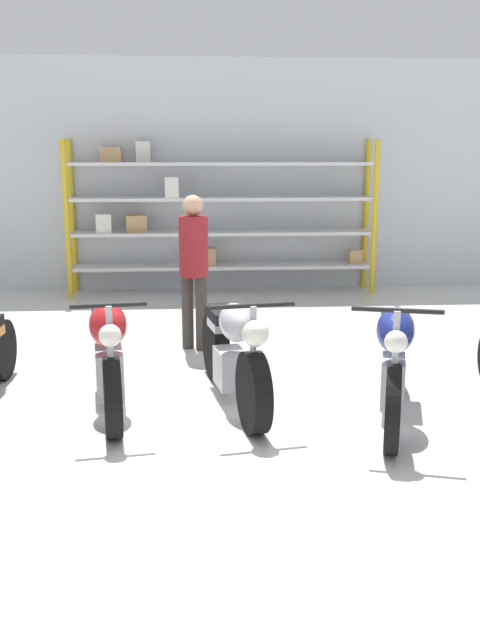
# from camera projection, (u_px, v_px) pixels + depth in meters

# --- Properties ---
(ground_plane) EXTENTS (30.00, 30.00, 0.00)m
(ground_plane) POSITION_uv_depth(u_px,v_px,m) (243.00, 409.00, 6.16)
(ground_plane) COLOR silver
(back_wall) EXTENTS (30.00, 0.08, 3.60)m
(back_wall) POSITION_uv_depth(u_px,v_px,m) (217.00, 176.00, 11.31)
(back_wall) COLOR silver
(back_wall) RESTS_ON ground_plane
(shelving_rack) EXTENTS (4.77, 0.63, 2.36)m
(shelving_rack) POSITION_uv_depth(u_px,v_px,m) (212.00, 214.00, 11.08)
(shelving_rack) COLOR gold
(shelving_rack) RESTS_ON ground_plane
(motorcycle_red) EXTENTS (0.60, 2.09, 1.06)m
(motorcycle_red) POSITION_uv_depth(u_px,v_px,m) (109.00, 354.00, 6.16)
(motorcycle_red) COLOR black
(motorcycle_red) RESTS_ON ground_plane
(motorcycle_silver) EXTENTS (0.70, 2.10, 1.03)m
(motorcycle_silver) POSITION_uv_depth(u_px,v_px,m) (233.00, 352.00, 6.24)
(motorcycle_silver) COLOR black
(motorcycle_silver) RESTS_ON ground_plane
(motorcycle_blue) EXTENTS (0.84, 2.03, 1.08)m
(motorcycle_blue) POSITION_uv_depth(u_px,v_px,m) (394.00, 360.00, 5.85)
(motorcycle_blue) COLOR black
(motorcycle_blue) RESTS_ON ground_plane
(person_browsing) EXTENTS (0.44, 0.44, 1.72)m
(person_browsing) POSITION_uv_depth(u_px,v_px,m) (194.00, 260.00, 7.83)
(person_browsing) COLOR #38332D
(person_browsing) RESTS_ON ground_plane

